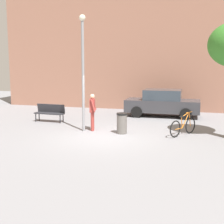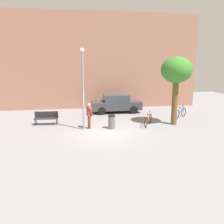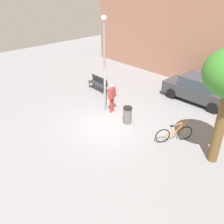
{
  "view_description": "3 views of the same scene",
  "coord_description": "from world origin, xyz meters",
  "px_view_note": "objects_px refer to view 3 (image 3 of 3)",
  "views": [
    {
      "loc": [
        3.73,
        -11.99,
        3.01
      ],
      "look_at": [
        0.17,
        0.5,
        0.99
      ],
      "focal_mm": 49.82,
      "sensor_mm": 36.0,
      "label": 1
    },
    {
      "loc": [
        -1.79,
        -14.14,
        4.32
      ],
      "look_at": [
        0.38,
        -0.1,
        1.31
      ],
      "focal_mm": 38.61,
      "sensor_mm": 36.0,
      "label": 2
    },
    {
      "loc": [
        7.86,
        -7.11,
        6.54
      ],
      "look_at": [
        0.4,
        -0.12,
        0.96
      ],
      "focal_mm": 38.79,
      "sensor_mm": 36.0,
      "label": 3
    }
  ],
  "objects_px": {
    "park_bench": "(98,82)",
    "bicycle_orange": "(174,134)",
    "person_by_lamppost": "(112,96)",
    "parked_car_charcoal": "(199,89)",
    "trash_bin": "(127,115)",
    "lamppost": "(104,59)"
  },
  "relations": [
    {
      "from": "parked_car_charcoal",
      "to": "trash_bin",
      "type": "xyz_separation_m",
      "value": [
        -1.16,
        -5.01,
        -0.32
      ]
    },
    {
      "from": "lamppost",
      "to": "bicycle_orange",
      "type": "relative_size",
      "value": 3.26
    },
    {
      "from": "bicycle_orange",
      "to": "parked_car_charcoal",
      "type": "bearing_deg",
      "value": 107.2
    },
    {
      "from": "person_by_lamppost",
      "to": "bicycle_orange",
      "type": "xyz_separation_m",
      "value": [
        4.02,
        0.14,
        -0.58
      ]
    },
    {
      "from": "bicycle_orange",
      "to": "parked_car_charcoal",
      "type": "distance_m",
      "value": 4.86
    },
    {
      "from": "park_bench",
      "to": "bicycle_orange",
      "type": "distance_m",
      "value": 7.03
    },
    {
      "from": "person_by_lamppost",
      "to": "parked_car_charcoal",
      "type": "bearing_deg",
      "value": 61.48
    },
    {
      "from": "bicycle_orange",
      "to": "trash_bin",
      "type": "xyz_separation_m",
      "value": [
        -2.59,
        -0.38,
        0.07
      ]
    },
    {
      "from": "park_bench",
      "to": "bicycle_orange",
      "type": "xyz_separation_m",
      "value": [
        6.91,
        -1.33,
        -0.16
      ]
    },
    {
      "from": "person_by_lamppost",
      "to": "parked_car_charcoal",
      "type": "xyz_separation_m",
      "value": [
        2.59,
        4.77,
        -0.19
      ]
    },
    {
      "from": "park_bench",
      "to": "trash_bin",
      "type": "distance_m",
      "value": 4.64
    },
    {
      "from": "person_by_lamppost",
      "to": "bicycle_orange",
      "type": "height_order",
      "value": "person_by_lamppost"
    },
    {
      "from": "lamppost",
      "to": "trash_bin",
      "type": "distance_m",
      "value": 3.12
    },
    {
      "from": "lamppost",
      "to": "person_by_lamppost",
      "type": "height_order",
      "value": "lamppost"
    },
    {
      "from": "person_by_lamppost",
      "to": "trash_bin",
      "type": "xyz_separation_m",
      "value": [
        1.43,
        -0.25,
        -0.51
      ]
    },
    {
      "from": "lamppost",
      "to": "bicycle_orange",
      "type": "xyz_separation_m",
      "value": [
        4.38,
        0.31,
        -2.63
      ]
    },
    {
      "from": "lamppost",
      "to": "trash_bin",
      "type": "relative_size",
      "value": 5.64
    },
    {
      "from": "person_by_lamppost",
      "to": "park_bench",
      "type": "relative_size",
      "value": 1.03
    },
    {
      "from": "lamppost",
      "to": "parked_car_charcoal",
      "type": "bearing_deg",
      "value": 59.17
    },
    {
      "from": "bicycle_orange",
      "to": "lamppost",
      "type": "bearing_deg",
      "value": -175.89
    },
    {
      "from": "person_by_lamppost",
      "to": "park_bench",
      "type": "bearing_deg",
      "value": 153.12
    },
    {
      "from": "trash_bin",
      "to": "park_bench",
      "type": "bearing_deg",
      "value": 158.42
    }
  ]
}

